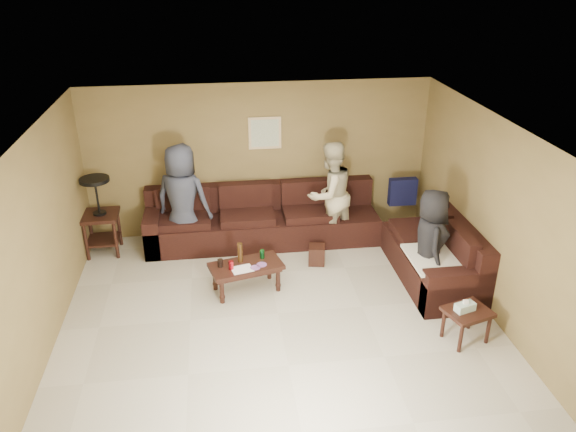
# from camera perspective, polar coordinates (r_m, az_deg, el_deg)

# --- Properties ---
(room) EXTENTS (5.60, 5.50, 2.50)m
(room) POSITION_cam_1_polar(r_m,az_deg,el_deg) (6.65, -1.16, 1.93)
(room) COLOR #BEB8A0
(room) RESTS_ON ground
(sectional_sofa) EXTENTS (4.65, 2.90, 0.97)m
(sectional_sofa) POSITION_cam_1_polar(r_m,az_deg,el_deg) (8.69, 3.10, -1.94)
(sectional_sofa) COLOR black
(sectional_sofa) RESTS_ON ground
(coffee_table) EXTENTS (1.07, 0.72, 0.69)m
(coffee_table) POSITION_cam_1_polar(r_m,az_deg,el_deg) (7.77, -4.32, -5.30)
(coffee_table) COLOR black
(coffee_table) RESTS_ON ground
(end_table_left) EXTENTS (0.56, 0.56, 1.25)m
(end_table_left) POSITION_cam_1_polar(r_m,az_deg,el_deg) (9.05, -18.57, 0.15)
(end_table_left) COLOR black
(end_table_left) RESTS_ON ground
(side_table_right) EXTENTS (0.62, 0.55, 0.57)m
(side_table_right) POSITION_cam_1_polar(r_m,az_deg,el_deg) (7.13, 17.72, -9.46)
(side_table_right) COLOR black
(side_table_right) RESTS_ON ground
(waste_bin) EXTENTS (0.28, 0.28, 0.29)m
(waste_bin) POSITION_cam_1_polar(r_m,az_deg,el_deg) (8.51, 2.93, -3.95)
(waste_bin) COLOR black
(waste_bin) RESTS_ON ground
(wall_art) EXTENTS (0.52, 0.04, 0.52)m
(wall_art) POSITION_cam_1_polar(r_m,az_deg,el_deg) (8.96, -2.37, 8.43)
(wall_art) COLOR tan
(wall_art) RESTS_ON ground
(person_left) EXTENTS (1.00, 0.83, 1.76)m
(person_left) POSITION_cam_1_polar(r_m,az_deg,el_deg) (8.67, -10.65, 1.61)
(person_left) COLOR #2E3241
(person_left) RESTS_ON ground
(person_middle) EXTENTS (1.04, 0.97, 1.71)m
(person_middle) POSITION_cam_1_polar(r_m,az_deg,el_deg) (8.80, 4.27, 2.19)
(person_middle) COLOR #C6BC93
(person_middle) RESTS_ON ground
(person_right) EXTENTS (0.58, 0.80, 1.52)m
(person_right) POSITION_cam_1_polar(r_m,az_deg,el_deg) (7.77, 14.21, -2.64)
(person_right) COLOR black
(person_right) RESTS_ON ground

